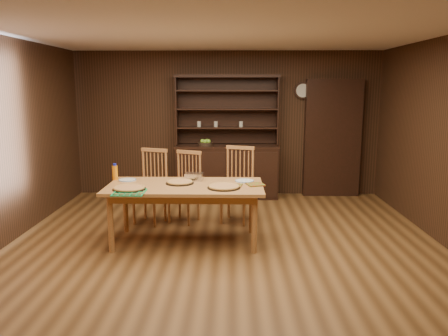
{
  "coord_description": "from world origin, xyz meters",
  "views": [
    {
      "loc": [
        0.09,
        -4.96,
        1.97
      ],
      "look_at": [
        -0.01,
        0.4,
        0.97
      ],
      "focal_mm": 35.0,
      "sensor_mm": 36.0,
      "label": 1
    }
  ],
  "objects_px": {
    "chair_right": "(238,182)",
    "dining_table": "(185,191)",
    "china_hutch": "(227,164)",
    "juice_bottle": "(115,172)",
    "chair_left": "(152,184)",
    "chair_center": "(186,184)"
  },
  "relations": [
    {
      "from": "chair_right",
      "to": "dining_table",
      "type": "bearing_deg",
      "value": -107.18
    },
    {
      "from": "china_hutch",
      "to": "dining_table",
      "type": "distance_m",
      "value": 2.42
    },
    {
      "from": "dining_table",
      "to": "juice_bottle",
      "type": "bearing_deg",
      "value": 162.84
    },
    {
      "from": "dining_table",
      "to": "chair_left",
      "type": "distance_m",
      "value": 1.04
    },
    {
      "from": "chair_right",
      "to": "chair_center",
      "type": "bearing_deg",
      "value": -159.77
    },
    {
      "from": "chair_left",
      "to": "chair_center",
      "type": "xyz_separation_m",
      "value": [
        0.5,
        0.06,
        -0.02
      ]
    },
    {
      "from": "dining_table",
      "to": "juice_bottle",
      "type": "relative_size",
      "value": 8.97
    },
    {
      "from": "chair_left",
      "to": "chair_right",
      "type": "xyz_separation_m",
      "value": [
        1.26,
        0.08,
        0.02
      ]
    },
    {
      "from": "china_hutch",
      "to": "chair_left",
      "type": "bearing_deg",
      "value": -125.79
    },
    {
      "from": "dining_table",
      "to": "chair_right",
      "type": "height_order",
      "value": "chair_right"
    },
    {
      "from": "china_hutch",
      "to": "dining_table",
      "type": "xyz_separation_m",
      "value": [
        -0.5,
        -2.36,
        0.08
      ]
    },
    {
      "from": "chair_center",
      "to": "dining_table",
      "type": "bearing_deg",
      "value": -60.83
    },
    {
      "from": "china_hutch",
      "to": "chair_left",
      "type": "height_order",
      "value": "china_hutch"
    },
    {
      "from": "chair_right",
      "to": "juice_bottle",
      "type": "distance_m",
      "value": 1.78
    },
    {
      "from": "chair_left",
      "to": "dining_table",
      "type": "bearing_deg",
      "value": -36.24
    },
    {
      "from": "chair_center",
      "to": "china_hutch",
      "type": "bearing_deg",
      "value": 91.94
    },
    {
      "from": "chair_right",
      "to": "juice_bottle",
      "type": "relative_size",
      "value": 5.07
    },
    {
      "from": "chair_center",
      "to": "juice_bottle",
      "type": "relative_size",
      "value": 4.77
    },
    {
      "from": "chair_center",
      "to": "chair_left",
      "type": "bearing_deg",
      "value": -149.29
    },
    {
      "from": "china_hutch",
      "to": "dining_table",
      "type": "height_order",
      "value": "china_hutch"
    },
    {
      "from": "chair_left",
      "to": "chair_right",
      "type": "bearing_deg",
      "value": 23.01
    },
    {
      "from": "dining_table",
      "to": "chair_right",
      "type": "xyz_separation_m",
      "value": [
        0.68,
        0.93,
        -0.08
      ]
    }
  ]
}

